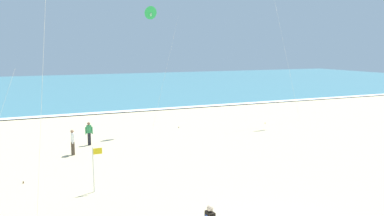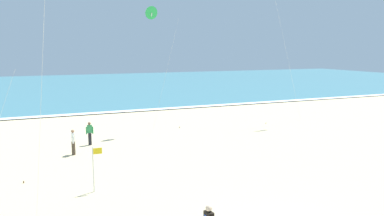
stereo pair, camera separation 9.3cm
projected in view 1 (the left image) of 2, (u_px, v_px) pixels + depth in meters
The scene contains 6 objects.
ocean_water at pixel (78, 86), 65.49m from camera, with size 160.00×60.00×0.08m, color teal.
shoreline_foam at pixel (112, 112), 38.49m from camera, with size 160.00×1.19×0.01m, color white.
kite_delta_emerald_far at pixel (150, 14), 28.46m from camera, with size 2.93×0.60×9.68m.
bystander_green_top at pixel (89, 133), 25.44m from camera, with size 0.50×0.22×1.59m.
bystander_white_top at pixel (73, 142), 23.06m from camera, with size 0.22×0.50×1.59m.
lifeguard_flag at pixel (94, 165), 17.02m from camera, with size 0.45×0.05×2.10m.
Camera 1 is at (-7.35, -8.79, 6.47)m, focal length 35.19 mm.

